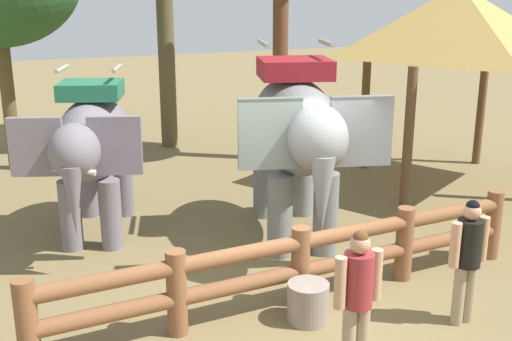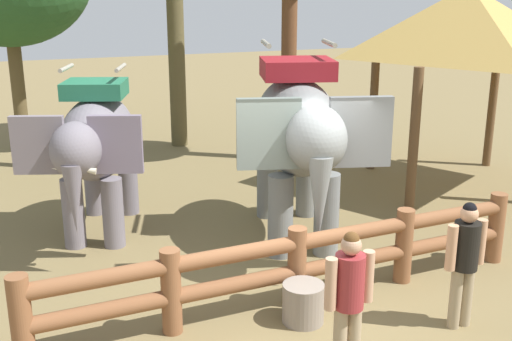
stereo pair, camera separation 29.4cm
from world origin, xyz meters
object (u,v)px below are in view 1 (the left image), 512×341
at_px(elephant_near_left, 92,144).
at_px(feed_bucket, 308,302).
at_px(tourist_man_in_blue, 358,292).
at_px(tourist_woman_in_black, 468,253).
at_px(log_fence, 301,260).
at_px(thatched_shelter, 458,23).
at_px(elephant_center, 297,132).

bearing_deg(elephant_near_left, feed_bucket, -63.47).
xyz_separation_m(elephant_near_left, tourist_man_in_blue, (1.87, -4.90, -0.61)).
relative_size(elephant_near_left, feed_bucket, 6.39).
bearing_deg(tourist_woman_in_black, log_fence, 143.59).
relative_size(elephant_near_left, tourist_woman_in_black, 2.07).
relative_size(tourist_man_in_blue, thatched_shelter, 0.36).
relative_size(elephant_near_left, thatched_shelter, 0.73).
xyz_separation_m(elephant_near_left, tourist_woman_in_black, (3.60, -4.55, -0.63)).
bearing_deg(feed_bucket, tourist_woman_in_black, -24.05).
xyz_separation_m(tourist_man_in_blue, thatched_shelter, (5.22, 5.00, 2.32)).
bearing_deg(feed_bucket, log_fence, 76.29).
bearing_deg(thatched_shelter, tourist_man_in_blue, -136.23).
height_order(log_fence, elephant_near_left, elephant_near_left).
xyz_separation_m(tourist_woman_in_black, tourist_man_in_blue, (-1.73, -0.35, 0.01)).
height_order(tourist_woman_in_black, tourist_man_in_blue, tourist_man_in_blue).
height_order(tourist_man_in_blue, thatched_shelter, thatched_shelter).
distance_m(tourist_woman_in_black, thatched_shelter, 6.26).
distance_m(elephant_center, feed_bucket, 3.03).
relative_size(log_fence, feed_bucket, 13.38).
bearing_deg(tourist_man_in_blue, feed_bucket, 88.86).
relative_size(log_fence, elephant_center, 1.82).
bearing_deg(thatched_shelter, feed_bucket, -143.23).
distance_m(elephant_center, thatched_shelter, 4.67).
height_order(elephant_near_left, feed_bucket, elephant_near_left).
distance_m(elephant_near_left, thatched_shelter, 7.29).
height_order(elephant_near_left, elephant_center, elephant_center).
distance_m(elephant_near_left, elephant_center, 3.22).
bearing_deg(tourist_woman_in_black, elephant_center, 102.32).
distance_m(log_fence, tourist_woman_in_black, 2.02).
height_order(log_fence, tourist_woman_in_black, tourist_woman_in_black).
bearing_deg(tourist_man_in_blue, elephant_center, 73.61).
height_order(tourist_woman_in_black, thatched_shelter, thatched_shelter).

